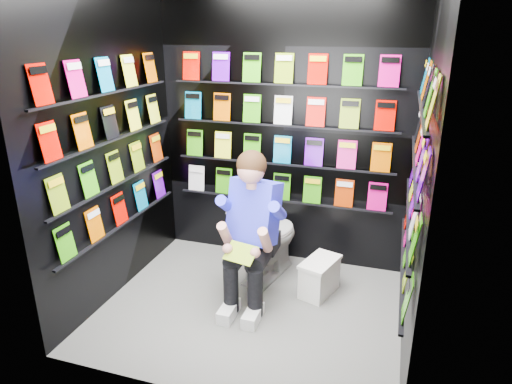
% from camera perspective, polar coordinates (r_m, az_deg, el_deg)
% --- Properties ---
extents(floor, '(2.40, 2.40, 0.00)m').
position_cam_1_polar(floor, '(3.91, -0.69, -14.33)').
color(floor, slate).
rests_on(floor, ground).
extents(wall_back, '(2.40, 0.04, 2.60)m').
position_cam_1_polar(wall_back, '(4.29, 3.47, 7.74)').
color(wall_back, black).
rests_on(wall_back, floor).
extents(wall_front, '(2.40, 0.04, 2.60)m').
position_cam_1_polar(wall_front, '(2.48, -8.09, -1.62)').
color(wall_front, black).
rests_on(wall_front, floor).
extents(wall_left, '(0.04, 2.00, 2.60)m').
position_cam_1_polar(wall_left, '(3.90, -17.86, 5.56)').
color(wall_left, black).
rests_on(wall_left, floor).
extents(wall_right, '(0.04, 2.00, 2.60)m').
position_cam_1_polar(wall_right, '(3.20, 20.06, 2.33)').
color(wall_right, black).
rests_on(wall_right, floor).
extents(comics_back, '(2.10, 0.06, 1.37)m').
position_cam_1_polar(comics_back, '(4.26, 3.37, 7.72)').
color(comics_back, '#DF0900').
rests_on(comics_back, wall_back).
extents(comics_left, '(0.06, 1.70, 1.37)m').
position_cam_1_polar(comics_left, '(3.88, -17.50, 5.61)').
color(comics_left, '#DF0900').
rests_on(comics_left, wall_left).
extents(comics_right, '(0.06, 1.70, 1.37)m').
position_cam_1_polar(comics_right, '(3.20, 19.54, 2.47)').
color(comics_right, '#DF0900').
rests_on(comics_right, wall_right).
extents(toilet, '(0.57, 0.82, 0.73)m').
position_cam_1_polar(toilet, '(4.22, 1.42, -5.84)').
color(toilet, white).
rests_on(toilet, floor).
extents(longbox, '(0.32, 0.43, 0.29)m').
position_cam_1_polar(longbox, '(4.07, 7.93, -10.62)').
color(longbox, white).
rests_on(longbox, floor).
extents(longbox_lid, '(0.34, 0.46, 0.03)m').
position_cam_1_polar(longbox_lid, '(4.00, 8.03, -8.64)').
color(longbox_lid, white).
rests_on(longbox_lid, longbox).
extents(reader, '(0.69, 0.88, 1.43)m').
position_cam_1_polar(reader, '(3.72, -0.17, -2.57)').
color(reader, '#2426D8').
rests_on(reader, toilet).
extents(held_comic, '(0.27, 0.20, 0.11)m').
position_cam_1_polar(held_comic, '(3.51, -1.93, -7.64)').
color(held_comic, green).
rests_on(held_comic, reader).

